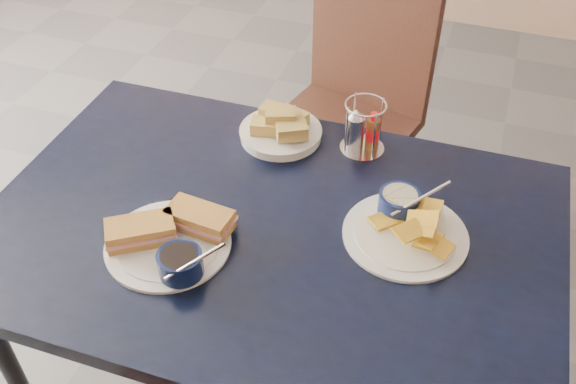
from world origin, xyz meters
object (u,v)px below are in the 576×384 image
(chair_far, at_px, (349,96))
(condiment_caddy, at_px, (362,130))
(dining_table, at_px, (269,245))
(plantain_plate, at_px, (404,222))
(bread_basket, at_px, (281,128))
(sandwich_plate, at_px, (172,238))

(chair_far, relative_size, condiment_caddy, 6.81)
(dining_table, bearing_deg, plantain_plate, 16.88)
(plantain_plate, distance_m, bread_basket, 0.42)
(sandwich_plate, xyz_separation_m, bread_basket, (0.08, 0.44, 0.00))
(bread_basket, xyz_separation_m, condiment_caddy, (0.20, 0.02, 0.03))
(condiment_caddy, bearing_deg, bread_basket, -173.62)
(dining_table, distance_m, bread_basket, 0.33)
(chair_far, bearing_deg, dining_table, -86.85)
(bread_basket, bearing_deg, plantain_plate, -31.51)
(dining_table, bearing_deg, condiment_caddy, 70.28)
(chair_far, bearing_deg, sandwich_plate, -96.65)
(plantain_plate, bearing_deg, condiment_caddy, 123.32)
(dining_table, bearing_deg, chair_far, 93.15)
(sandwich_plate, distance_m, bread_basket, 0.44)
(dining_table, xyz_separation_m, sandwich_plate, (-0.17, -0.13, 0.09))
(dining_table, height_order, chair_far, chair_far)
(dining_table, relative_size, bread_basket, 6.15)
(sandwich_plate, height_order, condiment_caddy, condiment_caddy)
(dining_table, distance_m, condiment_caddy, 0.37)
(bread_basket, relative_size, condiment_caddy, 1.51)
(sandwich_plate, height_order, plantain_plate, same)
(dining_table, relative_size, chair_far, 1.36)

